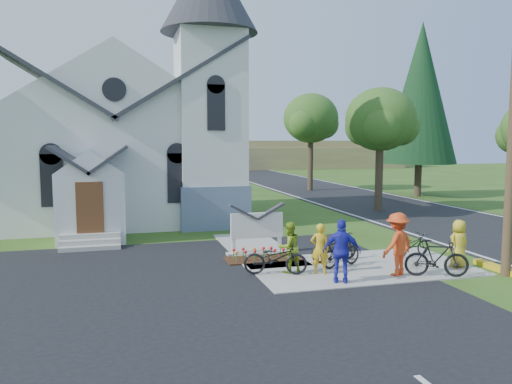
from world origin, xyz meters
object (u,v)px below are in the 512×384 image
object	(u,v)px
cyclist_1	(289,247)
cyclist_4	(459,243)
bike_1	(342,252)
cyclist_0	(320,249)
bike_2	(334,247)
cyclist_3	(397,244)
cyclist_2	(342,251)
bike_0	(275,258)
bike_4	(412,245)
church_sign	(257,226)
bike_3	(437,258)

from	to	relation	value
cyclist_1	cyclist_4	distance (m)	5.46
bike_1	cyclist_1	bearing A→B (deg)	74.69
cyclist_0	cyclist_1	bearing A→B (deg)	-8.94
bike_2	cyclist_4	xyz separation A→B (m)	(3.48, -1.78, 0.28)
cyclist_3	bike_2	bearing A→B (deg)	-86.18
bike_1	cyclist_2	bearing A→B (deg)	134.05
bike_0	bike_4	distance (m)	5.41
church_sign	bike_0	world-z (taller)	church_sign
church_sign	cyclist_4	bearing A→B (deg)	-32.57
cyclist_1	cyclist_2	size ratio (longest dim) A/B	0.86
cyclist_0	bike_2	xyz separation A→B (m)	(1.08, 1.34, -0.29)
bike_0	bike_2	world-z (taller)	bike_0
bike_2	cyclist_4	world-z (taller)	cyclist_4
church_sign	bike_2	world-z (taller)	church_sign
cyclist_4	bike_4	size ratio (longest dim) A/B	1.00
bike_3	bike_4	bearing A→B (deg)	4.52
bike_3	bike_1	bearing A→B (deg)	72.81
bike_0	bike_1	xyz separation A→B (m)	(2.31, 0.32, -0.01)
bike_2	cyclist_3	bearing A→B (deg)	-166.17
bike_4	bike_3	bearing A→B (deg)	149.97
bike_0	bike_2	distance (m)	2.63
cyclist_3	cyclist_4	world-z (taller)	cyclist_3
cyclist_4	cyclist_1	bearing A→B (deg)	-16.33
cyclist_2	cyclist_3	size ratio (longest dim) A/B	0.96
cyclist_2	bike_4	bearing A→B (deg)	-123.54
cyclist_3	bike_0	bearing A→B (deg)	-39.86
bike_4	cyclist_4	bearing A→B (deg)	-174.31
bike_4	bike_2	bearing A→B (deg)	76.22
cyclist_2	cyclist_4	bearing A→B (deg)	-147.20
church_sign	bike_1	bearing A→B (deg)	-51.21
church_sign	cyclist_0	world-z (taller)	church_sign
bike_0	cyclist_2	xyz separation A→B (m)	(1.54, -1.32, 0.41)
cyclist_0	cyclist_3	size ratio (longest dim) A/B	0.82
bike_0	cyclist_1	xyz separation A→B (m)	(0.48, 0.14, 0.28)
bike_0	bike_3	bearing A→B (deg)	-90.97
bike_2	bike_4	world-z (taller)	bike_2
bike_0	cyclist_2	size ratio (longest dim) A/B	1.05
cyclist_4	bike_2	bearing A→B (deg)	-34.63
cyclist_2	bike_4	world-z (taller)	cyclist_2
cyclist_4	bike_4	xyz separation A→B (m)	(-0.56, 1.72, -0.36)
church_sign	cyclist_0	size ratio (longest dim) A/B	1.43
cyclist_4	bike_4	world-z (taller)	cyclist_4
cyclist_0	cyclist_3	distance (m)	2.30
cyclist_0	bike_3	xyz separation A→B (m)	(3.20, -1.22, -0.21)
bike_0	cyclist_3	bearing A→B (deg)	-89.09
cyclist_1	cyclist_0	bearing A→B (deg)	141.26
cyclist_0	cyclist_2	distance (m)	1.09
bike_2	bike_3	bearing A→B (deg)	-153.98
cyclist_2	bike_2	world-z (taller)	cyclist_2
bike_1	bike_0	bearing A→B (deg)	76.92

